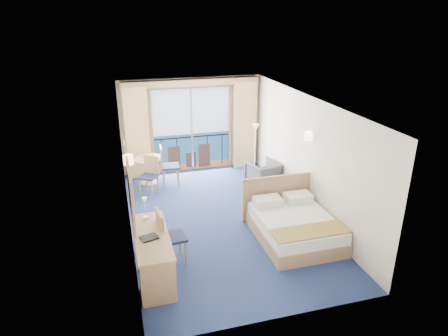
% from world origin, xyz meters
% --- Properties ---
extents(floor, '(6.50, 6.50, 0.00)m').
position_xyz_m(floor, '(0.00, 0.00, 0.00)').
color(floor, navy).
rests_on(floor, ground).
extents(room_walls, '(4.04, 6.54, 2.72)m').
position_xyz_m(room_walls, '(0.00, 0.00, 1.78)').
color(room_walls, beige).
rests_on(room_walls, ground).
extents(balcony_door, '(2.36, 0.03, 2.52)m').
position_xyz_m(balcony_door, '(-0.01, 3.22, 1.14)').
color(balcony_door, navy).
rests_on(balcony_door, room_walls).
extents(curtain_left, '(0.65, 0.22, 2.55)m').
position_xyz_m(curtain_left, '(-1.55, 3.07, 1.28)').
color(curtain_left, '#D4B675').
rests_on(curtain_left, room_walls).
extents(curtain_right, '(0.65, 0.22, 2.55)m').
position_xyz_m(curtain_right, '(1.55, 3.07, 1.28)').
color(curtain_right, '#D4B675').
rests_on(curtain_right, room_walls).
extents(pelmet, '(3.80, 0.25, 0.18)m').
position_xyz_m(pelmet, '(0.00, 3.10, 2.58)').
color(pelmet, '#A07557').
rests_on(pelmet, room_walls).
extents(mirror, '(0.05, 1.25, 0.95)m').
position_xyz_m(mirror, '(-1.97, -1.50, 1.55)').
color(mirror, '#A07557').
rests_on(mirror, room_walls).
extents(wall_print, '(0.04, 0.42, 0.52)m').
position_xyz_m(wall_print, '(-1.97, 0.45, 1.60)').
color(wall_print, '#A07557').
rests_on(wall_print, room_walls).
extents(sconce_left, '(0.18, 0.18, 0.18)m').
position_xyz_m(sconce_left, '(-1.94, -0.60, 1.85)').
color(sconce_left, '#FFDEB2').
rests_on(sconce_left, room_walls).
extents(sconce_right, '(0.18, 0.18, 0.18)m').
position_xyz_m(sconce_right, '(1.94, -0.15, 1.85)').
color(sconce_right, '#FFDEB2').
rests_on(sconce_right, room_walls).
extents(bed, '(1.64, 1.95, 1.03)m').
position_xyz_m(bed, '(1.23, -1.14, 0.29)').
color(bed, '#A07557').
rests_on(bed, ground).
extents(nightstand, '(0.38, 0.36, 0.49)m').
position_xyz_m(nightstand, '(1.79, 0.08, 0.25)').
color(nightstand, '#A18555').
rests_on(nightstand, ground).
extents(phone, '(0.22, 0.19, 0.08)m').
position_xyz_m(phone, '(1.80, 0.03, 0.53)').
color(phone, silver).
rests_on(phone, nightstand).
extents(armchair, '(0.94, 0.96, 0.71)m').
position_xyz_m(armchair, '(1.55, 1.44, 0.36)').
color(armchair, '#434951').
rests_on(armchair, ground).
extents(floor_lamp, '(0.21, 0.21, 1.53)m').
position_xyz_m(floor_lamp, '(1.58, 2.21, 1.16)').
color(floor_lamp, silver).
rests_on(floor_lamp, ground).
extents(desk, '(0.59, 1.72, 0.80)m').
position_xyz_m(desk, '(-1.70, -2.09, 0.45)').
color(desk, '#A07557').
rests_on(desk, ground).
extents(desk_chair, '(0.52, 0.51, 1.08)m').
position_xyz_m(desk_chair, '(-1.39, -1.33, 0.61)').
color(desk_chair, '#1D2544').
rests_on(desk_chair, ground).
extents(folder, '(0.34, 0.29, 0.03)m').
position_xyz_m(folder, '(-1.74, -1.72, 0.82)').
color(folder, black).
rests_on(folder, desk).
extents(desk_lamp, '(0.11, 0.11, 0.41)m').
position_xyz_m(desk_lamp, '(-1.73, -0.99, 1.11)').
color(desk_lamp, silver).
rests_on(desk_lamp, desk).
extents(round_table, '(0.82, 0.82, 0.73)m').
position_xyz_m(round_table, '(-1.37, 2.50, 0.56)').
color(round_table, '#A07557').
rests_on(round_table, ground).
extents(table_chair_a, '(0.51, 0.50, 1.09)m').
position_xyz_m(table_chair_a, '(-0.89, 2.27, 0.62)').
color(table_chair_a, '#1D2544').
rests_on(table_chair_a, ground).
extents(table_chair_b, '(0.58, 0.58, 0.96)m').
position_xyz_m(table_chair_b, '(-1.38, 1.93, 0.54)').
color(table_chair_b, '#1D2544').
rests_on(table_chair_b, ground).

